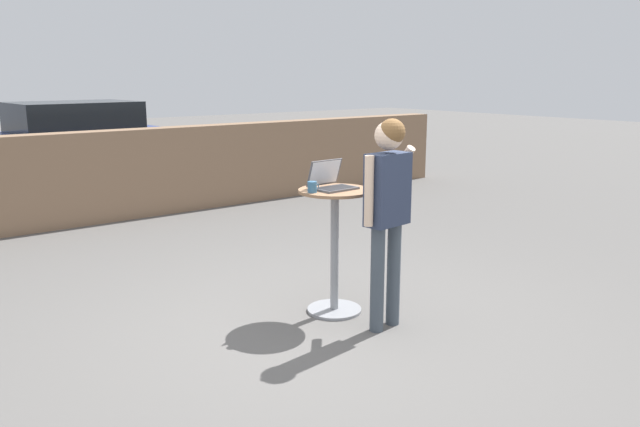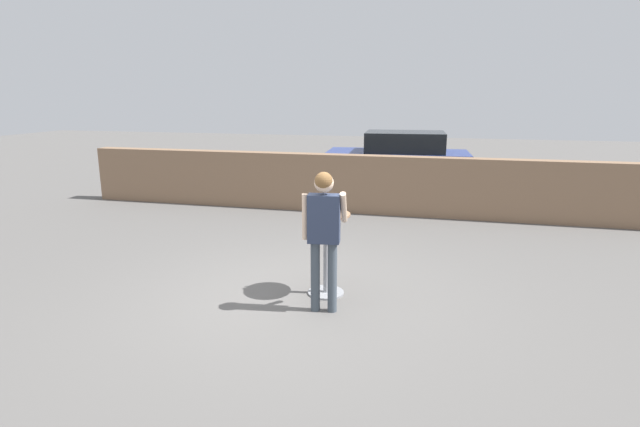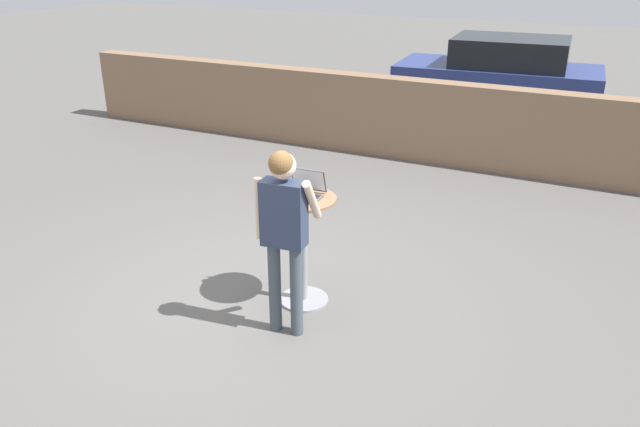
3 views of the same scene
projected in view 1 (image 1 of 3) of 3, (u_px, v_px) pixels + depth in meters
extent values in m
plane|color=#5B5956|center=(319.00, 331.00, 4.99)|extent=(50.00, 50.00, 0.00)
cube|color=#84664C|center=(102.00, 176.00, 8.63)|extent=(12.73, 0.35, 1.26)
cylinder|color=gray|center=(334.00, 310.00, 5.40)|extent=(0.47, 0.47, 0.03)
cylinder|color=gray|center=(335.00, 251.00, 5.29)|extent=(0.07, 0.07, 1.02)
cylinder|color=#8C6647|center=(335.00, 191.00, 5.18)|extent=(0.61, 0.61, 0.02)
cube|color=#515156|center=(336.00, 189.00, 5.16)|extent=(0.35, 0.24, 0.02)
cube|color=black|center=(336.00, 187.00, 5.16)|extent=(0.30, 0.19, 0.00)
cube|color=#515156|center=(324.00, 172.00, 5.24)|extent=(0.34, 0.10, 0.22)
cube|color=white|center=(325.00, 172.00, 5.24)|extent=(0.31, 0.08, 0.20)
cylinder|color=#336084|center=(312.00, 187.00, 5.02)|extent=(0.08, 0.08, 0.09)
torus|color=#336084|center=(317.00, 186.00, 5.05)|extent=(0.04, 0.01, 0.04)
cylinder|color=#424C56|center=(377.00, 280.00, 4.90)|extent=(0.11, 0.11, 0.85)
cylinder|color=#424C56|center=(394.00, 274.00, 5.04)|extent=(0.11, 0.11, 0.85)
cube|color=#2D3851|center=(388.00, 189.00, 4.81)|extent=(0.39, 0.22, 0.56)
sphere|color=beige|center=(389.00, 135.00, 4.72)|extent=(0.22, 0.22, 0.22)
sphere|color=brown|center=(392.00, 132.00, 4.70)|extent=(0.20, 0.20, 0.20)
cylinder|color=beige|center=(369.00, 191.00, 4.66)|extent=(0.07, 0.07, 0.54)
cylinder|color=beige|center=(398.00, 170.00, 4.99)|extent=(0.11, 0.32, 0.41)
cube|color=navy|center=(66.00, 150.00, 11.54)|extent=(3.98, 2.03, 0.67)
cube|color=black|center=(74.00, 117.00, 11.53)|extent=(2.23, 1.70, 0.54)
cylinder|color=black|center=(13.00, 179.00, 10.22)|extent=(0.69, 0.27, 0.67)
cylinder|color=black|center=(148.00, 165.00, 11.78)|extent=(0.69, 0.27, 0.67)
cylinder|color=black|center=(111.00, 157.00, 13.00)|extent=(0.69, 0.27, 0.67)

